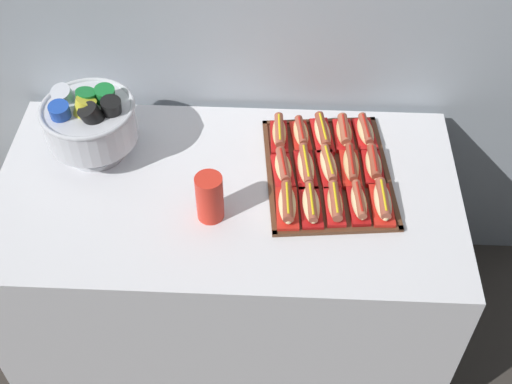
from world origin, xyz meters
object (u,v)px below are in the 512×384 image
Objects in this scene: hot_dog_4 at (382,202)px; hot_dog_3 at (359,203)px; buffet_table at (230,259)px; hot_dog_10 at (279,134)px; hot_dog_11 at (301,134)px; hot_dog_1 at (311,205)px; punch_bowl at (90,121)px; hot_dog_0 at (287,205)px; hot_dog_7 at (328,166)px; hot_dog_6 at (306,167)px; cup_stack at (210,197)px; hot_dog_5 at (283,168)px; hot_dog_2 at (335,204)px; hot_dog_8 at (351,166)px; serving_tray at (328,173)px; hot_dog_14 at (365,132)px; hot_dog_9 at (373,165)px; hot_dog_12 at (322,133)px; hot_dog_13 at (344,132)px.

hot_dog_3 is at bearing -174.44° from hot_dog_4.
hot_dog_10 is at bearing 54.53° from buffet_table.
hot_dog_11 is (0.07, 0.01, -0.00)m from hot_dog_10.
punch_bowl is at bearing 161.93° from hot_dog_1.
hot_dog_11 is at bearing 5.56° from hot_dog_10.
hot_dog_0 is 0.96× the size of hot_dog_7.
cup_stack reaches higher than hot_dog_6.
hot_dog_5 is at bearing 120.00° from hot_dog_1.
punch_bowl reaches higher than hot_dog_2.
hot_dog_3 is 0.18m from hot_dog_7.
hot_dog_6 is (0.06, 0.17, -0.00)m from hot_dog_0.
hot_dog_0 is 0.23m from hot_dog_3.
hot_dog_4 reaches higher than hot_dog_8.
hot_dog_5 is at bearing -174.44° from serving_tray.
hot_dog_14 is (0.06, 0.17, -0.00)m from hot_dog_8.
hot_dog_9 is at bearing -84.44° from hot_dog_14.
hot_dog_3 reaches higher than hot_dog_11.
cup_stack reaches higher than hot_dog_1.
hot_dog_6 reaches higher than hot_dog_2.
hot_dog_8 is at bearing -3.93° from punch_bowl.
hot_dog_3 is at bearing -50.16° from hot_dog_10.
hot_dog_12 is at bearing 45.65° from cup_stack.
hot_dog_7 is 0.18m from hot_dog_13.
hot_dog_10 is (-0.09, 0.16, 0.00)m from hot_dog_6.
hot_dog_4 is 1.11× the size of hot_dog_13.
hot_dog_9 is at bearing 34.37° from hot_dog_0.
hot_dog_10 reaches higher than hot_dog_14.
hot_dog_12 is at bearing -174.44° from hot_dog_13.
hot_dog_2 is 1.02× the size of hot_dog_5.
cup_stack is (-0.51, -0.38, 0.05)m from hot_dog_14.
serving_tray is at bearing -60.00° from hot_dog_11.
hot_dog_1 is 1.06× the size of hot_dog_14.
hot_dog_7 is 0.60× the size of punch_bowl.
hot_dog_6 is at bearing 5.56° from hot_dog_5.
hot_dog_10 reaches higher than hot_dog_8.
hot_dog_0 is at bearing -138.19° from hot_dog_8.
hot_dog_4 is 0.34m from hot_dog_5.
buffet_table is at bearing -159.06° from hot_dog_5.
serving_tray is at bearing -174.44° from hot_dog_9.
hot_dog_4 is at bearing -42.17° from hot_dog_7.
cup_stack is at bearing -128.24° from hot_dog_11.
hot_dog_2 is 0.18m from hot_dog_6.
punch_bowl reaches higher than hot_dog_12.
hot_dog_10 reaches higher than hot_dog_6.
hot_dog_3 is (0.09, -0.16, 0.03)m from serving_tray.
hot_dog_8 is 0.18m from hot_dog_14.
punch_bowl is at bearing 163.99° from hot_dog_2.
hot_dog_14 is at bearing 71.11° from hot_dog_2.
buffet_table is 9.17× the size of hot_dog_10.
hot_dog_14 is (0.47, 0.26, 0.41)m from buffet_table.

